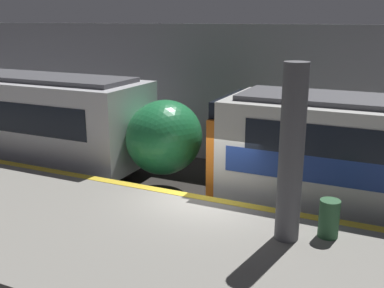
% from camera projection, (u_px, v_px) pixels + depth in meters
% --- Properties ---
extents(ground_plane, '(120.00, 120.00, 0.00)m').
position_uv_depth(ground_plane, '(205.00, 232.00, 12.34)').
color(ground_plane, '#282623').
extents(platform, '(40.00, 5.36, 1.08)m').
position_uv_depth(platform, '(157.00, 261.00, 9.86)').
color(platform, gray).
rests_on(platform, ground).
extents(station_rear_barrier, '(50.00, 0.15, 5.48)m').
position_uv_depth(station_rear_barrier, '(271.00, 98.00, 17.04)').
color(station_rear_barrier, gray).
rests_on(station_rear_barrier, ground).
extents(support_pillar_near, '(0.52, 0.52, 3.79)m').
position_uv_depth(support_pillar_near, '(291.00, 155.00, 9.24)').
color(support_pillar_near, '#56565B').
rests_on(support_pillar_near, platform).
extents(trash_bin, '(0.44, 0.44, 0.85)m').
position_uv_depth(trash_bin, '(329.00, 219.00, 9.71)').
color(trash_bin, '#2D5B38').
rests_on(trash_bin, platform).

